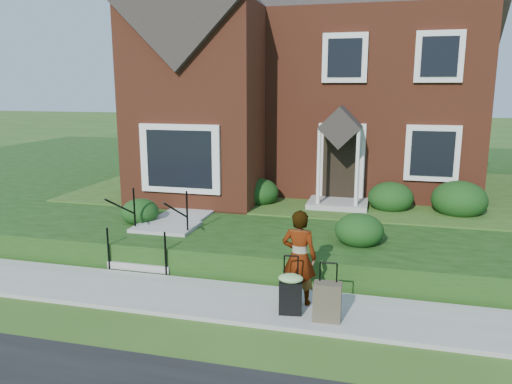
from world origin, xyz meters
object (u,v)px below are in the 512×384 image
(woman, at_px, (299,257))
(front_steps, at_px, (158,239))
(suitcase_olive, at_px, (327,302))
(suitcase_black, at_px, (291,292))

(woman, bearing_deg, front_steps, -20.65)
(woman, relative_size, suitcase_olive, 1.72)
(front_steps, xyz_separation_m, suitcase_black, (3.45, -2.14, -0.00))
(front_steps, relative_size, suitcase_black, 1.98)
(woman, xyz_separation_m, suitcase_olive, (0.57, -0.56, -0.52))
(front_steps, height_order, woman, woman)
(suitcase_olive, bearing_deg, suitcase_black, 169.20)
(suitcase_black, bearing_deg, suitcase_olive, -17.04)
(front_steps, xyz_separation_m, suitcase_olive, (4.07, -2.24, -0.06))
(front_steps, xyz_separation_m, woman, (3.51, -1.67, 0.46))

